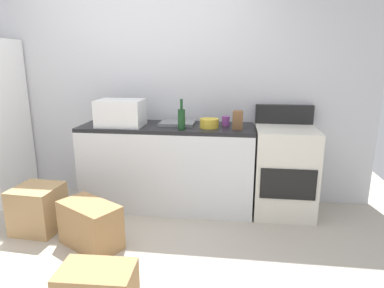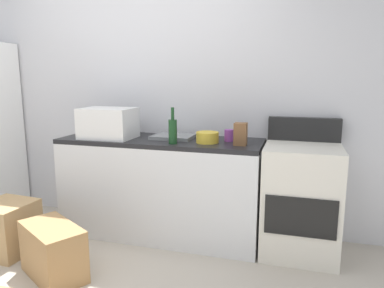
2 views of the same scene
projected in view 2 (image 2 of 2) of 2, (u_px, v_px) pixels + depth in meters
The scene contains 11 objects.
wall_back at pixel (144, 92), 3.54m from camera, with size 5.00×0.10×2.60m, color silver.
kitchen_counter at pixel (161, 187), 3.28m from camera, with size 1.80×0.60×0.90m.
stove_oven at pixel (301, 198), 2.94m from camera, with size 0.60×0.61×1.10m.
microwave at pixel (108, 123), 3.22m from camera, with size 0.46×0.34×0.27m, color white.
sink_basin at pixel (174, 136), 3.23m from camera, with size 0.36×0.32×0.03m, color slate.
wine_bottle at pixel (173, 131), 2.94m from camera, with size 0.07×0.07×0.30m.
coffee_mug at pixel (229, 135), 3.07m from camera, with size 0.08×0.08×0.10m, color purple.
knife_block at pixel (240, 134), 2.89m from camera, with size 0.10×0.10×0.18m, color brown.
mixing_bowl at pixel (207, 137), 3.00m from camera, with size 0.19×0.19×0.09m, color gold.
cardboard_box_large at pixel (53, 251), 2.61m from camera, with size 0.54×0.29×0.39m, color #A37A4C.
cardboard_box_small at pixel (7, 228), 2.98m from camera, with size 0.40×0.40×0.43m, color tan.
Camera 2 is at (1.46, -1.74, 1.44)m, focal length 33.64 mm.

